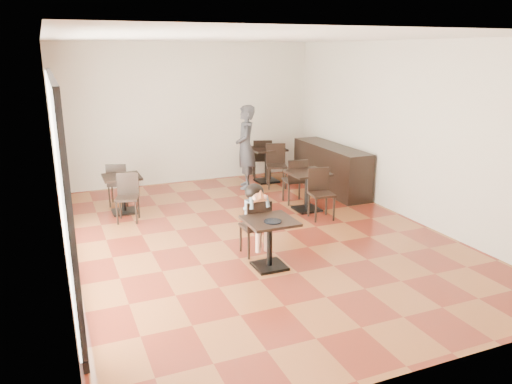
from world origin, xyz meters
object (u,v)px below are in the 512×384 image
child_table (270,244)px  cafe_table_back (267,165)px  child_chair (255,227)px  chair_back_a (262,159)px  cafe_table_left (123,194)px  chair_mid_a (294,181)px  chair_mid_b (322,195)px  chair_left_a (119,184)px  adult_patron (246,147)px  child (255,220)px  chair_back_b (277,166)px  chair_left_b (127,198)px  cafe_table_mid (307,191)px

child_table → cafe_table_back: size_ratio=0.89×
child_chair → chair_back_a: (1.93, 4.19, 0.05)m
cafe_table_left → chair_mid_a: chair_mid_a is taller
chair_mid_a → chair_mid_b: size_ratio=1.00×
chair_left_a → chair_mid_a: bearing=176.8°
adult_patron → cafe_table_back: 0.89m
child → adult_patron: (1.28, 3.60, 0.38)m
child → cafe_table_left: (-1.55, 2.83, -0.19)m
chair_mid_a → chair_mid_b: 1.10m
cafe_table_left → chair_back_b: 3.52m
child → chair_left_b: (-1.55, 2.28, -0.11)m
adult_patron → cafe_table_left: 2.99m
child_table → chair_back_a: size_ratio=0.74×
cafe_table_back → chair_mid_b: bearing=-93.2°
child_chair → chair_mid_b: size_ratio=0.94×
child_chair → cafe_table_back: bearing=-116.3°
child_table → chair_left_b: (-1.55, 2.83, 0.07)m
child_chair → cafe_table_left: size_ratio=1.20×
child → chair_back_b: 3.87m
child_chair → chair_mid_b: chair_mid_b is taller
child_table → chair_mid_b: bearing=42.1°
child_chair → cafe_table_left: 3.23m
chair_left_b → chair_mid_b: bearing=-3.2°
cafe_table_left → chair_left_a: chair_left_a is taller
cafe_table_mid → chair_left_a: bearing=151.8°
chair_back_a → chair_back_b: size_ratio=1.00×
chair_mid_a → chair_mid_b: (0.00, -1.10, 0.00)m
cafe_table_left → chair_left_a: bearing=90.0°
child_table → child_chair: bearing=90.0°
cafe_table_left → adult_patron: bearing=15.3°
child_table → chair_mid_a: bearing=56.7°
child_table → cafe_table_left: same height
child_chair → chair_left_a: size_ratio=1.00×
child → child_table: bearing=-90.0°
child_table → chair_left_a: size_ratio=0.83×
child_table → chair_mid_a: 3.23m
chair_back_a → chair_back_b: bearing=108.3°
cafe_table_back → cafe_table_mid: bearing=-94.0°
child_table → chair_back_b: bearing=63.7°
cafe_table_back → adult_patron: bearing=-155.2°
cafe_table_left → chair_left_b: chair_left_b is taller
adult_patron → chair_back_a: (0.65, 0.58, -0.44)m
cafe_table_mid → chair_mid_a: size_ratio=0.83×
child → chair_left_a: 3.72m
chair_mid_a → chair_back_a: chair_back_a is taller
child_table → chair_mid_b: size_ratio=0.78×
child → adult_patron: size_ratio=0.59×
cafe_table_back → chair_back_a: (0.00, 0.28, 0.08)m
child_table → child: bearing=90.0°
chair_back_b → chair_mid_b: bearing=-75.6°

